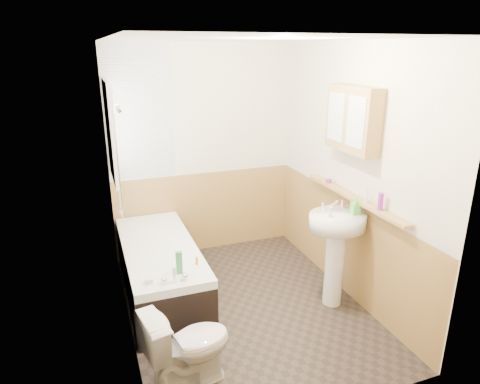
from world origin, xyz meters
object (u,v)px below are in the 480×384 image
(toilet, at_px, (188,346))
(sink, at_px, (336,240))
(pine_shelf, at_px, (353,197))
(bathtub, at_px, (161,269))
(medicine_cabinet, at_px, (353,119))

(toilet, relative_size, sink, 0.62)
(pine_shelf, bearing_deg, sink, -160.76)
(bathtub, distance_m, sink, 1.78)
(bathtub, bearing_deg, medicine_cabinet, -19.19)
(toilet, bearing_deg, bathtub, -13.02)
(pine_shelf, relative_size, medicine_cabinet, 2.32)
(toilet, bearing_deg, sink, -82.30)
(sink, distance_m, medicine_cabinet, 1.15)
(sink, bearing_deg, toilet, -153.56)
(sink, relative_size, medicine_cabinet, 1.63)
(sink, relative_size, pine_shelf, 0.70)
(toilet, xyz_separation_m, sink, (1.60, 0.56, 0.36))
(toilet, relative_size, pine_shelf, 0.44)
(sink, height_order, medicine_cabinet, medicine_cabinet)
(toilet, height_order, sink, sink)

